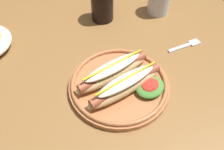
# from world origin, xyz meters

# --- Properties ---
(ground_plane) EXTENTS (8.00, 8.00, 0.00)m
(ground_plane) POSITION_xyz_m (0.00, 0.00, 0.00)
(ground_plane) COLOR #2D2826
(dining_table) EXTENTS (1.11, 0.98, 0.74)m
(dining_table) POSITION_xyz_m (0.00, 0.00, 0.64)
(dining_table) COLOR olive
(dining_table) RESTS_ON ground_plane
(hot_dog_plate) EXTENTS (0.29, 0.29, 0.08)m
(hot_dog_plate) POSITION_xyz_m (-0.05, -0.17, 0.77)
(hot_dog_plate) COLOR #B77042
(hot_dog_plate) RESTS_ON dining_table
(fork) EXTENTS (0.12, 0.05, 0.00)m
(fork) POSITION_xyz_m (0.23, -0.19, 0.74)
(fork) COLOR silver
(fork) RESTS_ON dining_table
(soda_cup) EXTENTS (0.08, 0.08, 0.12)m
(soda_cup) POSITION_xyz_m (0.12, 0.11, 0.80)
(soda_cup) COLOR black
(soda_cup) RESTS_ON dining_table
(water_cup) EXTENTS (0.08, 0.08, 0.10)m
(water_cup) POSITION_xyz_m (0.31, -0.00, 0.79)
(water_cup) COLOR silver
(water_cup) RESTS_ON dining_table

